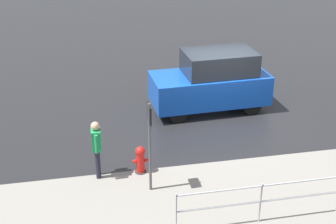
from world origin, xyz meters
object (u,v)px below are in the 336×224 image
object	(u,v)px
pedestrian	(97,145)
sign_post	(150,135)
moving_hatchback	(212,81)
fire_hydrant	(140,160)

from	to	relation	value
pedestrian	sign_post	size ratio (longest dim) A/B	0.68
sign_post	pedestrian	bearing A→B (deg)	-35.19
moving_hatchback	fire_hydrant	world-z (taller)	moving_hatchback
fire_hydrant	sign_post	bearing A→B (deg)	98.97
sign_post	moving_hatchback	bearing A→B (deg)	-122.76
fire_hydrant	pedestrian	distance (m)	1.24
moving_hatchback	fire_hydrant	bearing A→B (deg)	50.19
pedestrian	sign_post	world-z (taller)	sign_post
pedestrian	sign_post	xyz separation A→B (m)	(-1.24, 0.87, 0.62)
moving_hatchback	sign_post	world-z (taller)	sign_post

